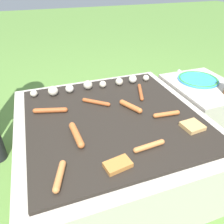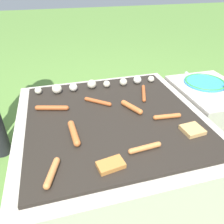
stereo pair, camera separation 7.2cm
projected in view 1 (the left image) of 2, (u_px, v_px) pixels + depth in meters
name	position (u px, v px, depth m)	size (l,w,h in m)	color
ground_plane	(112.00, 167.00, 1.36)	(14.00, 14.00, 0.00)	#567F38
grill	(112.00, 144.00, 1.26)	(0.99, 0.99, 0.39)	#B2AA9E
side_ledge	(199.00, 110.00, 1.56)	(0.41, 0.51, 0.39)	#B2AA9E
sausage_mid_left	(167.00, 114.00, 1.14)	(0.15, 0.04, 0.02)	#B7602D
sausage_back_center	(131.00, 106.00, 1.20)	(0.08, 0.14, 0.03)	#B7602D
sausage_front_left	(76.00, 135.00, 0.99)	(0.04, 0.18, 0.03)	#B7602D
sausage_mid_right	(149.00, 146.00, 0.93)	(0.16, 0.03, 0.02)	#C6753D
sausage_front_center	(141.00, 92.00, 1.35)	(0.08, 0.19, 0.02)	#A34C23
sausage_back_right	(96.00, 102.00, 1.24)	(0.14, 0.12, 0.02)	#A34C23
sausage_front_right	(50.00, 110.00, 1.16)	(0.18, 0.07, 0.03)	#A34C23
sausage_back_left	(60.00, 176.00, 0.79)	(0.07, 0.14, 0.03)	#C6753D
bread_slice_center	(118.00, 165.00, 0.84)	(0.11, 0.08, 0.02)	#B27033
bread_slice_right	(192.00, 126.00, 1.05)	(0.10, 0.10, 0.02)	tan
mushroom_row	(92.00, 85.00, 1.39)	(0.78, 0.07, 0.06)	beige
plate_colorful	(198.00, 79.00, 1.51)	(0.27, 0.27, 0.02)	#338CCC
fork_utensil	(188.00, 73.00, 1.61)	(0.09, 0.18, 0.01)	silver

